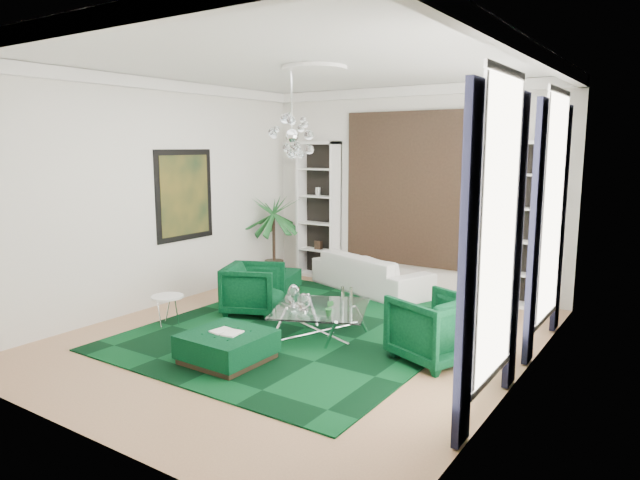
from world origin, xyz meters
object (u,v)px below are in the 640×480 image
Objects in this scene: armchair_left at (253,289)px; ottoman_front at (227,347)px; coffee_table at (321,322)px; side_table at (168,311)px; armchair_right at (434,328)px; sofa at (371,273)px; ottoman_side at (270,283)px; palm at (274,226)px.

armchair_left reaches higher than ottoman_front.
side_table reaches higher than coffee_table.
armchair_right reaches higher than side_table.
coffee_table is at bearing 123.54° from sofa.
armchair_right is at bearing -119.44° from armchair_left.
armchair_right is 0.74× the size of coffee_table.
sofa reaches higher than side_table.
armchair_left is 1.62m from coffee_table.
sofa is 3.57m from armchair_right.
coffee_table is at bearing -34.94° from ottoman_side.
sofa is at bearing 92.98° from ottoman_front.
armchair_right is (3.27, -0.34, 0.02)m from armchair_left.
armchair_right reaches higher than coffee_table.
palm reaches higher than side_table.
armchair_right is 1.01× the size of ottoman_side.
armchair_right is at bearing 34.64° from ottoman_front.
sofa is at bearing 2.72° from palm.
armchair_left is 1.86× the size of side_table.
side_table is at bearing -92.45° from ottoman_side.
armchair_left is 2.15m from ottoman_front.
palm is at bearing 22.27° from sofa.
armchair_left is 0.95× the size of ottoman_side.
sofa reaches higher than ottoman_side.
coffee_table is at bearing 72.35° from ottoman_front.
armchair_right is 0.44× the size of palm.
side_table is (-3.90, -0.91, -0.20)m from armchair_right.
armchair_left is at bearing 88.66° from sofa.
coffee_table is 1.52m from ottoman_front.
sofa is 5.07× the size of side_table.
armchair_right reaches higher than sofa.
sofa is 1.91× the size of coffee_table.
ottoman_side is 3.35m from ottoman_front.
coffee_table is 1.36× the size of ottoman_side.
coffee_table is (0.68, -2.71, -0.14)m from sofa.
ottoman_side is (-1.43, -1.24, -0.15)m from sofa.
ottoman_side is (-3.80, 1.43, -0.22)m from armchair_right.
side_table is (-0.64, -1.24, -0.18)m from armchair_left.
ottoman_side is at bearing -55.28° from palm.
side_table is (-2.21, -0.86, 0.01)m from coffee_table.
armchair_right is 4.01m from side_table.
sofa is 4.17m from ottoman_front.
palm is (-0.69, 3.47, 0.85)m from side_table.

